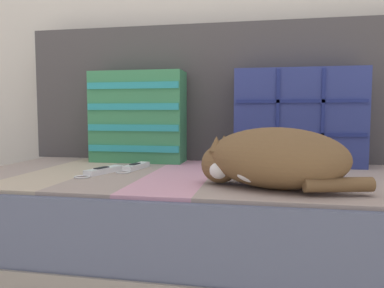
% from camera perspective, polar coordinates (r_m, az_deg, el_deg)
% --- Properties ---
extents(couch, '(1.71, 0.86, 0.40)m').
position_cam_1_polar(couch, '(1.31, 3.26, -13.00)').
color(couch, gray).
rests_on(couch, ground_plane).
extents(sofa_backrest, '(1.68, 0.14, 0.56)m').
position_cam_1_polar(sofa_backrest, '(1.60, 5.07, 7.66)').
color(sofa_backrest, '#474242').
rests_on(sofa_backrest, couch).
extents(throw_pillow_quilted, '(0.47, 0.14, 0.36)m').
position_cam_1_polar(throw_pillow_quilted, '(1.45, 15.89, 3.88)').
color(throw_pillow_quilted, navy).
rests_on(throw_pillow_quilted, couch).
extents(throw_pillow_striped, '(0.38, 0.14, 0.36)m').
position_cam_1_polar(throw_pillow_striped, '(1.53, -8.23, 4.09)').
color(throw_pillow_striped, '#3D8956').
rests_on(throw_pillow_striped, couch).
extents(sleeping_cat, '(0.43, 0.28, 0.16)m').
position_cam_1_polar(sleeping_cat, '(1.00, 11.79, -2.30)').
color(sleeping_cat, brown).
rests_on(sleeping_cat, couch).
extents(game_remote_near, '(0.10, 0.20, 0.02)m').
position_cam_1_polar(game_remote_near, '(1.26, -13.49, -4.00)').
color(game_remote_near, white).
rests_on(game_remote_near, couch).
extents(game_remote_far, '(0.07, 0.19, 0.02)m').
position_cam_1_polar(game_remote_far, '(1.33, -8.63, -3.47)').
color(game_remote_far, white).
rests_on(game_remote_far, couch).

